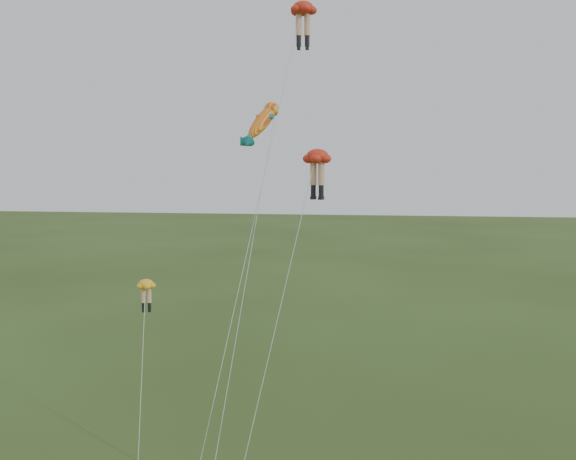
# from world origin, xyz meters

# --- Properties ---
(legs_kite_red_high) EXTENTS (4.85, 12.24, 24.72)m
(legs_kite_red_high) POSITION_xyz_m (2.70, 9.24, 23.81)
(legs_kite_red_high) COLOR red
(legs_kite_red_high) RESTS_ON ground
(legs_kite_red_mid) EXTENTS (4.26, 6.47, 15.95)m
(legs_kite_red_mid) POSITION_xyz_m (4.20, 2.12, 15.17)
(legs_kite_red_mid) COLOR red
(legs_kite_red_mid) RESTS_ON ground
(legs_kite_yellow) EXTENTS (1.55, 4.95, 9.44)m
(legs_kite_yellow) POSITION_xyz_m (-4.25, 0.97, 8.69)
(legs_kite_yellow) COLOR yellow
(legs_kite_yellow) RESTS_ON ground
(fish_kite) EXTENTS (2.36, 10.63, 18.93)m
(fish_kite) POSITION_xyz_m (0.80, 6.48, 17.49)
(fish_kite) COLOR #FFA720
(fish_kite) RESTS_ON ground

